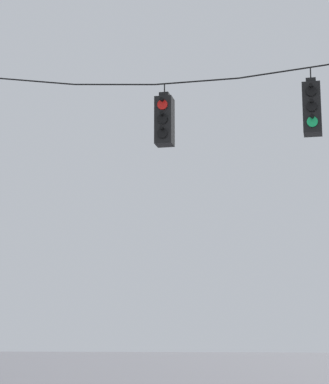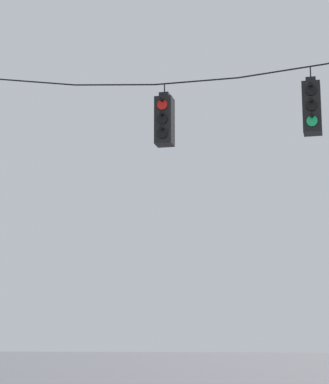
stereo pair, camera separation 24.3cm
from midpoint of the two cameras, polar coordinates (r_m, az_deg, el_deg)
The scene contains 3 objects.
span_wire at distance 14.91m, azimuth 1.94°, elevation 9.39°, with size 11.74×0.03×0.82m.
traffic_light_over_intersection at distance 14.70m, azimuth -0.48°, elevation 5.46°, with size 0.34×0.58×1.25m.
traffic_light_near_right_pole at distance 14.37m, azimuth 10.70°, elevation 6.29°, with size 0.34×0.58×1.32m.
Camera 1 is at (2.45, -14.16, 1.62)m, focal length 70.00 mm.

